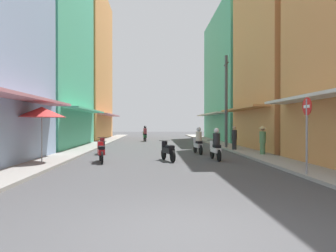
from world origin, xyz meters
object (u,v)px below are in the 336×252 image
object	(u,v)px
street_sign_no_entry	(307,126)
vendor_umbrella	(42,112)
motorbike_maroon	(102,145)
pedestrian_midway	(234,139)
motorbike_green	(145,134)
motorbike_black	(168,150)
utility_pole	(226,101)
motorbike_red	(101,151)
pedestrian_crossing	(263,139)
motorbike_silver	(198,142)
motorbike_white	(216,146)

from	to	relation	value
street_sign_no_entry	vendor_umbrella	bearing A→B (deg)	159.39
motorbike_maroon	pedestrian_midway	distance (m)	8.32
motorbike_green	motorbike_maroon	xyz separation A→B (m)	(-2.13, -12.98, -0.20)
motorbike_green	motorbike_maroon	bearing A→B (deg)	-99.32
motorbike_black	utility_pole	xyz separation A→B (m)	(4.47, 6.83, 2.88)
pedestrian_midway	utility_pole	xyz separation A→B (m)	(-0.06, 2.00, 2.57)
motorbike_maroon	pedestrian_midway	bearing A→B (deg)	9.19
motorbike_black	vendor_umbrella	distance (m)	5.92
motorbike_black	motorbike_red	bearing A→B (deg)	-172.37
motorbike_green	utility_pole	bearing A→B (deg)	-58.02
motorbike_green	motorbike_maroon	world-z (taller)	motorbike_green
pedestrian_crossing	pedestrian_midway	world-z (taller)	pedestrian_crossing
motorbike_green	motorbike_silver	bearing A→B (deg)	-75.09
motorbike_silver	motorbike_maroon	size ratio (longest dim) A/B	1.01
motorbike_maroon	motorbike_red	distance (m)	3.95
pedestrian_crossing	pedestrian_midway	size ratio (longest dim) A/B	1.03
pedestrian_crossing	utility_pole	xyz separation A→B (m)	(-0.80, 5.08, 2.44)
pedestrian_midway	motorbike_green	bearing A→B (deg)	117.56
motorbike_black	utility_pole	world-z (taller)	utility_pole
motorbike_maroon	motorbike_white	bearing A→B (deg)	-28.70
utility_pole	motorbike_silver	bearing A→B (deg)	-125.67
pedestrian_midway	motorbike_red	bearing A→B (deg)	-145.49
street_sign_no_entry	pedestrian_crossing	bearing A→B (deg)	82.22
motorbike_black	motorbike_maroon	size ratio (longest dim) A/B	0.97
motorbike_silver	street_sign_no_entry	distance (m)	8.55
motorbike_maroon	pedestrian_crossing	distance (m)	9.13
motorbike_red	pedestrian_crossing	bearing A→B (deg)	14.48
motorbike_maroon	utility_pole	world-z (taller)	utility_pole
motorbike_black	pedestrian_midway	xyz separation A→B (m)	(4.52, 4.82, 0.31)
motorbike_red	vendor_umbrella	distance (m)	3.10
motorbike_maroon	street_sign_no_entry	world-z (taller)	street_sign_no_entry
vendor_umbrella	motorbike_red	bearing A→B (deg)	15.55
pedestrian_crossing	utility_pole	world-z (taller)	utility_pole
pedestrian_midway	street_sign_no_entry	size ratio (longest dim) A/B	0.61
motorbike_black	utility_pole	distance (m)	8.65
motorbike_white	pedestrian_crossing	size ratio (longest dim) A/B	1.08
motorbike_silver	motorbike_black	bearing A→B (deg)	-120.43
utility_pole	motorbike_green	bearing A→B (deg)	121.98
street_sign_no_entry	motorbike_green	bearing A→B (deg)	105.55
motorbike_maroon	vendor_umbrella	world-z (taller)	vendor_umbrella
motorbike_maroon	pedestrian_midway	size ratio (longest dim) A/B	1.10
motorbike_black	motorbike_white	xyz separation A→B (m)	(2.36, 0.19, 0.20)
street_sign_no_entry	motorbike_red	bearing A→B (deg)	149.45
pedestrian_midway	utility_pole	world-z (taller)	utility_pole
motorbike_white	street_sign_no_entry	bearing A→B (deg)	-68.11
motorbike_white	motorbike_green	size ratio (longest dim) A/B	1.01
motorbike_white	pedestrian_crossing	xyz separation A→B (m)	(2.91, 1.56, 0.24)
pedestrian_midway	motorbike_silver	bearing A→B (deg)	-149.66
utility_pole	pedestrian_crossing	bearing A→B (deg)	-81.09
vendor_umbrella	utility_pole	xyz separation A→B (m)	(10.01, 7.92, 1.09)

